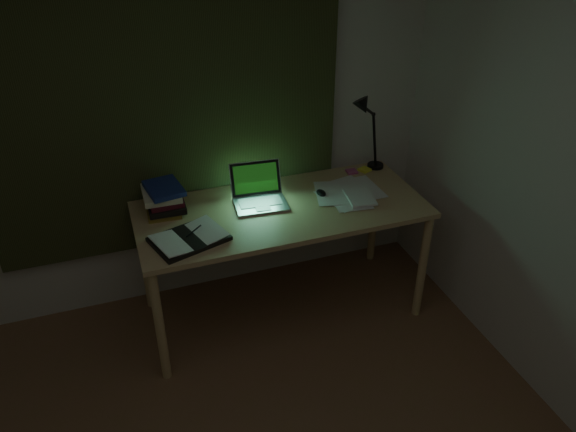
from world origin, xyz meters
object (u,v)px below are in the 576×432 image
laptop (261,189)px  open_textbook (189,238)px  desk (282,261)px  loose_papers (351,198)px  book_stack (163,198)px  desk_lamp (379,127)px

laptop → open_textbook: 0.55m
desk → loose_papers: (0.45, -0.05, 0.42)m
open_textbook → book_stack: (-0.08, 0.38, 0.07)m
loose_papers → desk: bearing=173.8°
desk → loose_papers: bearing=-6.2°
open_textbook → desk_lamp: size_ratio=0.66×
desk → loose_papers: loose_papers is taller
book_stack → open_textbook: bearing=-78.4°
desk → loose_papers: size_ratio=4.60×
laptop → loose_papers: size_ratio=0.94×
open_textbook → book_stack: bearing=83.9°
book_stack → loose_papers: bearing=-12.6°
laptop → desk_lamp: 0.97m
book_stack → desk_lamp: size_ratio=0.43×
laptop → book_stack: size_ratio=1.38×
book_stack → loose_papers: book_stack is taller
laptop → book_stack: bearing=170.8°
laptop → open_textbook: (-0.49, -0.24, -0.10)m
open_textbook → desk: bearing=-1.7°
desk → open_textbook: (-0.61, -0.17, 0.42)m
laptop → open_textbook: laptop is taller
loose_papers → desk_lamp: (0.36, 0.36, 0.29)m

